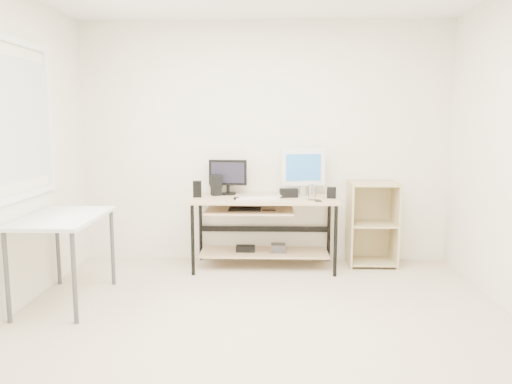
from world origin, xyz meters
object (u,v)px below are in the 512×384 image
(black_monitor, at_px, (228,175))
(white_imac, at_px, (303,168))
(audio_controller, at_px, (197,189))
(desk, at_px, (262,217))
(shelf_unit, at_px, (371,223))
(side_table, at_px, (63,225))

(black_monitor, xyz_separation_m, white_imac, (0.81, -0.04, 0.07))
(white_imac, distance_m, audio_controller, 1.14)
(desk, distance_m, audio_controller, 0.73)
(black_monitor, bearing_deg, shelf_unit, 3.06)
(side_table, distance_m, shelf_unit, 3.09)
(audio_controller, bearing_deg, desk, -1.99)
(desk, distance_m, white_imac, 0.68)
(black_monitor, height_order, audio_controller, black_monitor)
(side_table, height_order, audio_controller, audio_controller)
(desk, relative_size, audio_controller, 8.61)
(shelf_unit, xyz_separation_m, black_monitor, (-1.54, 0.04, 0.51))
(shelf_unit, xyz_separation_m, white_imac, (-0.74, -0.00, 0.59))
(side_table, bearing_deg, black_monitor, 44.48)
(shelf_unit, relative_size, white_imac, 1.81)
(shelf_unit, bearing_deg, audio_controller, -174.76)
(desk, height_order, black_monitor, black_monitor)
(audio_controller, bearing_deg, black_monitor, 32.24)
(audio_controller, bearing_deg, side_table, -135.82)
(desk, bearing_deg, black_monitor, 151.22)
(desk, relative_size, shelf_unit, 1.67)
(desk, distance_m, shelf_unit, 1.19)
(shelf_unit, bearing_deg, black_monitor, 178.44)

